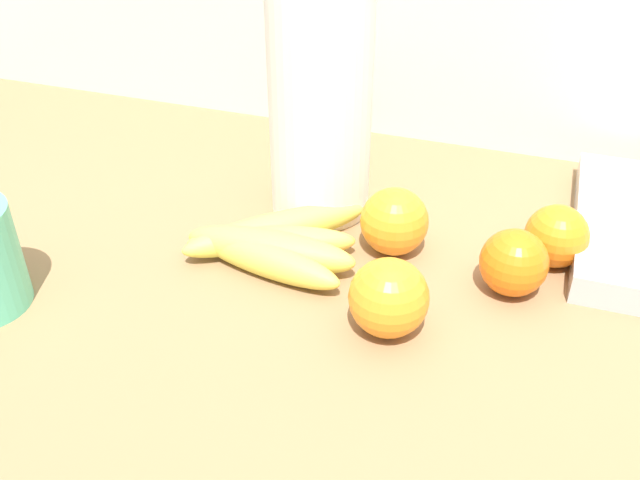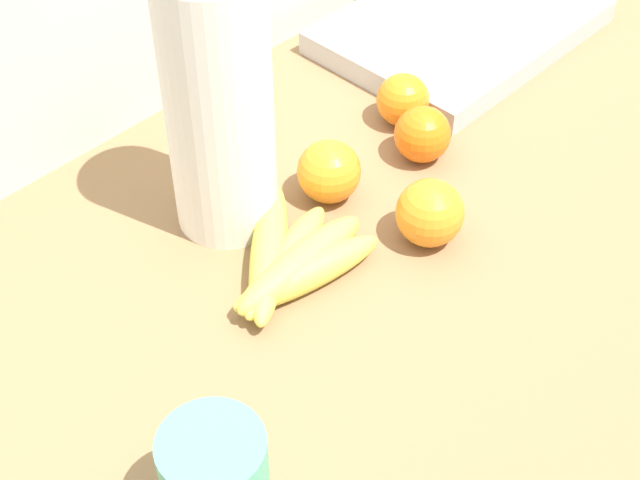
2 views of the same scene
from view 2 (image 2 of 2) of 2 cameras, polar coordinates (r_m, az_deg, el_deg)
The scene contains 10 objects.
counter at distance 1.47m, azimuth 8.39°, elevation -8.95°, with size 1.88×0.73×0.90m, color olive.
wall_back at distance 1.50m, azimuth -2.85°, elevation 4.10°, with size 2.28×0.06×1.30m, color silver.
banana_bunch at distance 0.98m, azimuth -1.77°, elevation -1.30°, with size 0.19×0.17×0.04m.
orange_far_right at distance 1.06m, azimuth 0.54°, elevation 4.10°, with size 0.07×0.07×0.07m, color orange.
orange_back_left at distance 1.12m, azimuth 6.11°, elevation 6.27°, with size 0.07×0.07×0.07m, color orange.
orange_center at distance 1.02m, azimuth 6.55°, elevation 1.61°, with size 0.07×0.07×0.07m, color orange.
orange_front at distance 1.18m, azimuth 4.96°, elevation 8.31°, with size 0.06×0.06×0.06m, color orange.
paper_towel_roll at distance 0.97m, azimuth -6.05°, elevation 7.98°, with size 0.11×0.11×0.33m.
sink_basin at distance 1.35m, azimuth 8.26°, elevation 12.57°, with size 0.36×0.26×0.17m.
mug at distance 0.79m, azimuth -6.24°, elevation -14.02°, with size 0.09×0.09×0.10m, color #56BF9B.
Camera 2 is at (-0.77, -0.45, 1.62)m, focal length 53.80 mm.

